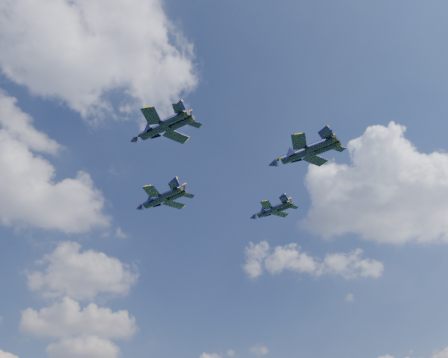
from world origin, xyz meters
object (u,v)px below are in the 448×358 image
jet_right (267,212)px  jet_lead (155,201)px  jet_left (154,131)px  jet_slot (296,155)px

jet_right → jet_lead: bearing=144.1°
jet_lead → jet_left: size_ratio=1.09×
jet_lead → jet_left: 28.41m
jet_left → jet_slot: (29.02, -7.13, -1.30)m
jet_left → jet_right: size_ratio=1.12×
jet_lead → jet_slot: size_ratio=1.04×
jet_right → jet_slot: 28.92m
jet_right → jet_left: bearing=-175.3°
jet_slot → jet_left: bearing=137.6°
jet_right → jet_slot: jet_right is taller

